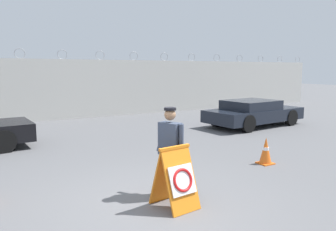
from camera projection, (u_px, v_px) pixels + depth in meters
name	position (u px, v px, depth m)	size (l,w,h in m)	color
ground_plane	(153.00, 203.00, 5.94)	(90.00, 90.00, 0.00)	#5B5B5E
perimeter_wall	(44.00, 90.00, 15.30)	(36.00, 0.30, 3.34)	beige
barricade_sign	(176.00, 177.00, 5.71)	(0.69, 0.82, 1.10)	orange
security_guard	(170.00, 147.00, 6.20)	(0.37, 0.67, 1.71)	#232838
traffic_cone_near	(266.00, 151.00, 8.38)	(0.36, 0.36, 0.69)	orange
parked_car_far_side	(253.00, 112.00, 13.96)	(4.59, 2.27, 1.12)	black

